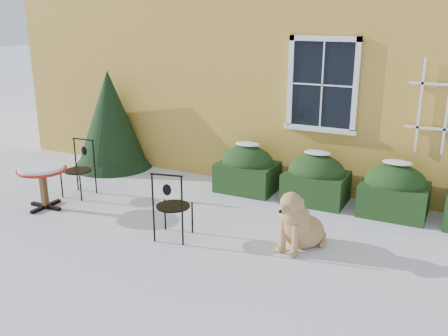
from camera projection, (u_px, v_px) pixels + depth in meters
The scene contains 8 objects.
ground at pixel (192, 248), 6.97m from camera, with size 80.00×80.00×0.00m, color white.
house at pixel (336, 10), 11.99m from camera, with size 12.40×8.40×6.40m.
hedge_row at pixel (354, 185), 8.32m from camera, with size 4.95×0.80×0.91m.
evergreen_shrub at pixel (111, 129), 10.49m from camera, with size 1.69×1.69×2.04m.
bistro_table at pixel (42, 173), 8.24m from camera, with size 0.81×0.81×0.75m.
patio_chair_near at pixel (172, 205), 7.13m from camera, with size 0.55×0.54×1.04m.
patio_chair_far at pixel (79, 168), 8.89m from camera, with size 0.48×0.48×1.01m.
dog at pixel (299, 224), 6.88m from camera, with size 0.71×0.96×0.90m.
Camera 1 is at (3.25, -5.45, 3.13)m, focal length 40.00 mm.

